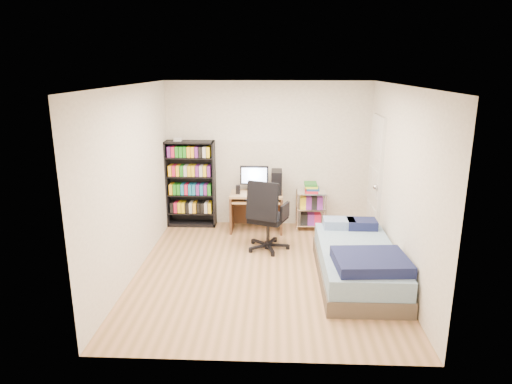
{
  "coord_description": "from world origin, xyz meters",
  "views": [
    {
      "loc": [
        0.15,
        -5.77,
        2.73
      ],
      "look_at": [
        -0.13,
        0.4,
        1.02
      ],
      "focal_mm": 32.0,
      "sensor_mm": 36.0,
      "label": 1
    }
  ],
  "objects_px": {
    "media_shelf": "(191,183)",
    "office_chair": "(267,228)",
    "bed": "(358,262)",
    "computer_desk": "(262,196)"
  },
  "relations": [
    {
      "from": "computer_desk",
      "to": "bed",
      "type": "height_order",
      "value": "computer_desk"
    },
    {
      "from": "media_shelf",
      "to": "bed",
      "type": "distance_m",
      "value": 3.33
    },
    {
      "from": "media_shelf",
      "to": "office_chair",
      "type": "relative_size",
      "value": 1.41
    },
    {
      "from": "office_chair",
      "to": "bed",
      "type": "xyz_separation_m",
      "value": [
        1.22,
        -0.99,
        -0.1
      ]
    },
    {
      "from": "media_shelf",
      "to": "computer_desk",
      "type": "bearing_deg",
      "value": -8.42
    },
    {
      "from": "media_shelf",
      "to": "bed",
      "type": "xyz_separation_m",
      "value": [
        2.57,
        -2.05,
        -0.52
      ]
    },
    {
      "from": "computer_desk",
      "to": "media_shelf",
      "type": "bearing_deg",
      "value": 171.58
    },
    {
      "from": "office_chair",
      "to": "bed",
      "type": "distance_m",
      "value": 1.57
    },
    {
      "from": "media_shelf",
      "to": "computer_desk",
      "type": "relative_size",
      "value": 1.41
    },
    {
      "from": "office_chair",
      "to": "computer_desk",
      "type": "bearing_deg",
      "value": 117.77
    }
  ]
}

